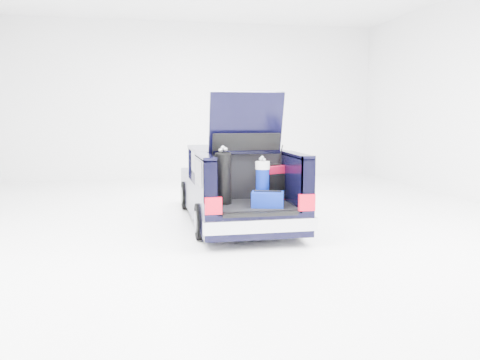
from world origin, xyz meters
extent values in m
plane|color=white|center=(0.00, 0.00, 0.00)|extent=(14.00, 14.00, 0.00)
cube|color=black|center=(0.00, 0.65, 0.50)|extent=(1.75, 3.00, 0.70)
cube|color=black|center=(0.00, 2.22, 0.40)|extent=(1.70, 0.30, 0.50)
cube|color=#B2B2B9|center=(0.00, 2.36, 0.33)|extent=(1.72, 0.10, 0.22)
cube|color=black|center=(0.00, 0.15, 1.12)|extent=(1.55, 1.95, 0.54)
cube|color=black|center=(0.00, 0.15, 1.41)|extent=(1.62, 2.05, 0.06)
cube|color=black|center=(0.00, -1.50, 0.35)|extent=(1.75, 1.30, 0.40)
cube|color=black|center=(0.00, -1.48, 0.57)|extent=(1.32, 1.18, 0.05)
cube|color=black|center=(-0.78, -1.50, 0.97)|extent=(0.20, 1.30, 0.85)
cube|color=black|center=(0.78, -1.50, 0.97)|extent=(0.20, 1.30, 0.85)
cube|color=black|center=(-0.78, -1.50, 1.41)|extent=(0.20, 1.30, 0.06)
cube|color=black|center=(0.78, -1.50, 1.41)|extent=(0.20, 1.30, 0.06)
cube|color=black|center=(0.00, -0.88, 0.97)|extent=(1.36, 0.08, 0.84)
cube|color=#B2B2B9|center=(0.00, -2.18, 0.38)|extent=(1.80, 0.12, 0.20)
cube|color=#AA071A|center=(-0.74, -2.15, 0.72)|extent=(0.26, 0.07, 0.26)
cube|color=#AA071A|center=(0.74, -2.15, 0.72)|extent=(0.26, 0.07, 0.26)
cube|color=black|center=(0.00, -2.15, 0.56)|extent=(1.20, 0.06, 0.06)
cube|color=black|center=(0.00, -1.05, 1.96)|extent=(1.28, 0.33, 1.03)
cube|color=black|center=(0.00, -1.01, 2.10)|extent=(0.95, 0.17, 0.54)
cylinder|color=black|center=(-0.82, 1.45, 0.31)|extent=(0.20, 0.62, 0.62)
cylinder|color=slate|center=(-0.82, 1.45, 0.31)|extent=(0.23, 0.36, 0.36)
cylinder|color=black|center=(0.82, 1.45, 0.31)|extent=(0.20, 0.62, 0.62)
cylinder|color=slate|center=(0.82, 1.45, 0.31)|extent=(0.23, 0.36, 0.36)
cylinder|color=black|center=(-0.82, -1.35, 0.31)|extent=(0.20, 0.62, 0.62)
cylinder|color=slate|center=(-0.82, -1.35, 0.31)|extent=(0.23, 0.36, 0.36)
cylinder|color=black|center=(0.82, -1.35, 0.31)|extent=(0.20, 0.62, 0.62)
cylinder|color=slate|center=(0.82, -1.35, 0.31)|extent=(0.23, 0.36, 0.36)
cube|color=maroon|center=(0.50, -1.08, 0.90)|extent=(0.44, 0.36, 0.60)
cube|color=black|center=(0.50, -1.08, 1.21)|extent=(0.24, 0.14, 0.03)
cube|color=black|center=(0.50, -1.19, 0.84)|extent=(0.37, 0.17, 0.46)
cylinder|color=black|center=(-0.46, -1.38, 1.03)|extent=(0.36, 0.40, 0.88)
cube|color=white|center=(-0.46, -1.26, 1.06)|extent=(0.10, 0.05, 0.31)
sphere|color=#99999E|center=(-0.50, -1.36, 1.50)|extent=(0.07, 0.07, 0.07)
sphere|color=#99999E|center=(-0.42, -1.41, 1.52)|extent=(0.07, 0.07, 0.07)
cylinder|color=black|center=(0.20, -1.43, 0.65)|extent=(0.26, 0.26, 0.09)
cylinder|color=navy|center=(0.20, -1.43, 0.94)|extent=(0.24, 0.24, 0.50)
cylinder|color=white|center=(0.20, -1.43, 1.24)|extent=(0.26, 0.26, 0.13)
sphere|color=#99999E|center=(0.23, -1.41, 1.33)|extent=(0.06, 0.06, 0.06)
sphere|color=#99999E|center=(0.20, -1.39, 1.37)|extent=(0.06, 0.06, 0.06)
cube|color=navy|center=(0.21, -1.77, 0.72)|extent=(0.59, 0.47, 0.25)
cylinder|color=black|center=(0.21, -1.77, 0.86)|extent=(0.43, 0.15, 0.03)
camera|label=1|loc=(-1.82, -9.63, 2.10)|focal=38.00mm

